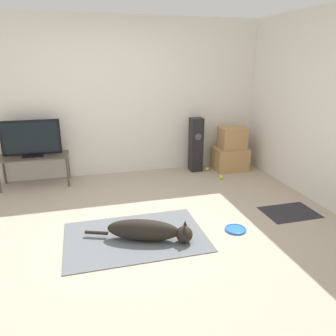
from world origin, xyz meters
TOP-DOWN VIEW (x-y plane):
  - ground_plane at (0.00, 0.00)m, footprint 12.00×12.00m
  - wall_back at (0.00, 2.10)m, footprint 8.00×0.06m
  - area_rug at (-0.01, -0.18)m, footprint 1.54×1.04m
  - dog at (0.12, -0.30)m, footprint 1.12×0.51m
  - frisbee at (1.14, -0.33)m, footprint 0.25×0.25m
  - cardboard_box_lower at (2.04, 1.73)m, footprint 0.58×0.43m
  - cardboard_box_upper at (2.06, 1.73)m, footprint 0.44×0.33m
  - floor_speaker at (1.42, 1.84)m, footprint 0.21×0.21m
  - tv_stand at (-1.23, 1.81)m, footprint 1.04×0.46m
  - tv at (-1.23, 1.81)m, footprint 0.86×0.20m
  - tennis_ball_by_boxes at (1.62, 1.75)m, footprint 0.07×0.07m
  - tennis_ball_near_speaker at (1.68, 1.29)m, footprint 0.07×0.07m
  - door_mat at (2.03, -0.09)m, footprint 0.68×0.50m

SIDE VIEW (x-z plane):
  - ground_plane at x=0.00m, z-range 0.00..0.00m
  - door_mat at x=2.03m, z-range 0.00..0.01m
  - area_rug at x=-0.01m, z-range 0.00..0.01m
  - frisbee at x=1.14m, z-range 0.00..0.03m
  - tennis_ball_by_boxes at x=1.62m, z-range 0.00..0.07m
  - tennis_ball_near_speaker at x=1.68m, z-range 0.00..0.07m
  - dog at x=0.12m, z-range 0.01..0.25m
  - cardboard_box_lower at x=2.04m, z-range 0.00..0.39m
  - tv_stand at x=-1.23m, z-range 0.18..0.66m
  - floor_speaker at x=1.42m, z-range 0.00..0.94m
  - cardboard_box_upper at x=2.06m, z-range 0.39..0.76m
  - tv at x=-1.23m, z-range 0.47..1.03m
  - wall_back at x=0.00m, z-range 0.00..2.55m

